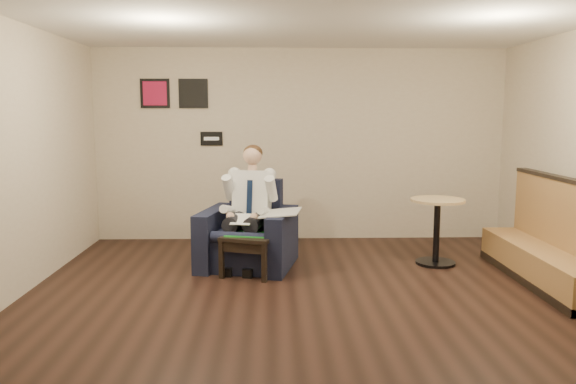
{
  "coord_description": "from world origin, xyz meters",
  "views": [
    {
      "loc": [
        -0.41,
        -5.26,
        1.87
      ],
      "look_at": [
        -0.23,
        1.2,
        0.96
      ],
      "focal_mm": 35.0,
      "sensor_mm": 36.0,
      "label": 1
    }
  ],
  "objects_px": {
    "cafe_table": "(437,232)",
    "banquette": "(544,231)",
    "armchair": "(248,225)",
    "side_table": "(251,254)",
    "coffee_mug": "(270,229)",
    "green_folder": "(247,234)",
    "smartphone": "(260,231)",
    "seated_man": "(245,211)"
  },
  "relations": [
    {
      "from": "cafe_table",
      "to": "banquette",
      "type": "bearing_deg",
      "value": -39.02
    },
    {
      "from": "armchair",
      "to": "banquette",
      "type": "xyz_separation_m",
      "value": [
        3.3,
        -0.75,
        0.06
      ]
    },
    {
      "from": "armchair",
      "to": "side_table",
      "type": "relative_size",
      "value": 1.84
    },
    {
      "from": "banquette",
      "to": "cafe_table",
      "type": "relative_size",
      "value": 2.73
    },
    {
      "from": "coffee_mug",
      "to": "banquette",
      "type": "distance_m",
      "value": 3.07
    },
    {
      "from": "green_folder",
      "to": "cafe_table",
      "type": "height_order",
      "value": "cafe_table"
    },
    {
      "from": "smartphone",
      "to": "cafe_table",
      "type": "relative_size",
      "value": 0.18
    },
    {
      "from": "seated_man",
      "to": "banquette",
      "type": "relative_size",
      "value": 0.63
    },
    {
      "from": "side_table",
      "to": "smartphone",
      "type": "height_order",
      "value": "smartphone"
    },
    {
      "from": "green_folder",
      "to": "cafe_table",
      "type": "distance_m",
      "value": 2.36
    },
    {
      "from": "armchair",
      "to": "smartphone",
      "type": "xyz_separation_m",
      "value": [
        0.15,
        -0.2,
        -0.04
      ]
    },
    {
      "from": "smartphone",
      "to": "banquette",
      "type": "height_order",
      "value": "banquette"
    },
    {
      "from": "seated_man",
      "to": "smartphone",
      "type": "height_order",
      "value": "seated_man"
    },
    {
      "from": "armchair",
      "to": "smartphone",
      "type": "relative_size",
      "value": 7.24
    },
    {
      "from": "seated_man",
      "to": "cafe_table",
      "type": "height_order",
      "value": "seated_man"
    },
    {
      "from": "cafe_table",
      "to": "side_table",
      "type": "bearing_deg",
      "value": -170.54
    },
    {
      "from": "smartphone",
      "to": "coffee_mug",
      "type": "bearing_deg",
      "value": -7.1
    },
    {
      "from": "smartphone",
      "to": "banquette",
      "type": "xyz_separation_m",
      "value": [
        3.15,
        -0.54,
        0.1
      ]
    },
    {
      "from": "green_folder",
      "to": "cafe_table",
      "type": "relative_size",
      "value": 0.58
    },
    {
      "from": "seated_man",
      "to": "smartphone",
      "type": "relative_size",
      "value": 9.6
    },
    {
      "from": "banquette",
      "to": "seated_man",
      "type": "bearing_deg",
      "value": 169.57
    },
    {
      "from": "side_table",
      "to": "cafe_table",
      "type": "relative_size",
      "value": 0.7
    },
    {
      "from": "side_table",
      "to": "coffee_mug",
      "type": "xyz_separation_m",
      "value": [
        0.22,
        0.06,
        0.29
      ]
    },
    {
      "from": "armchair",
      "to": "green_folder",
      "type": "distance_m",
      "value": 0.36
    },
    {
      "from": "side_table",
      "to": "smartphone",
      "type": "bearing_deg",
      "value": 53.82
    },
    {
      "from": "green_folder",
      "to": "banquette",
      "type": "height_order",
      "value": "banquette"
    },
    {
      "from": "seated_man",
      "to": "banquette",
      "type": "bearing_deg",
      "value": 2.14
    },
    {
      "from": "armchair",
      "to": "banquette",
      "type": "relative_size",
      "value": 0.47
    },
    {
      "from": "coffee_mug",
      "to": "banquette",
      "type": "height_order",
      "value": "banquette"
    },
    {
      "from": "side_table",
      "to": "green_folder",
      "type": "bearing_deg",
      "value": -165.14
    },
    {
      "from": "side_table",
      "to": "smartphone",
      "type": "xyz_separation_m",
      "value": [
        0.1,
        0.14,
        0.24
      ]
    },
    {
      "from": "cafe_table",
      "to": "armchair",
      "type": "bearing_deg",
      "value": -179.09
    },
    {
      "from": "seated_man",
      "to": "cafe_table",
      "type": "relative_size",
      "value": 1.72
    },
    {
      "from": "armchair",
      "to": "banquette",
      "type": "height_order",
      "value": "banquette"
    },
    {
      "from": "seated_man",
      "to": "coffee_mug",
      "type": "bearing_deg",
      "value": -14.83
    },
    {
      "from": "green_folder",
      "to": "coffee_mug",
      "type": "xyz_separation_m",
      "value": [
        0.26,
        0.07,
        0.04
      ]
    },
    {
      "from": "banquette",
      "to": "green_folder",
      "type": "bearing_deg",
      "value": 173.23
    },
    {
      "from": "smartphone",
      "to": "cafe_table",
      "type": "distance_m",
      "value": 2.2
    },
    {
      "from": "side_table",
      "to": "smartphone",
      "type": "relative_size",
      "value": 3.93
    },
    {
      "from": "armchair",
      "to": "side_table",
      "type": "height_order",
      "value": "armchair"
    },
    {
      "from": "side_table",
      "to": "banquette",
      "type": "xyz_separation_m",
      "value": [
        3.26,
        -0.4,
        0.34
      ]
    },
    {
      "from": "seated_man",
      "to": "side_table",
      "type": "height_order",
      "value": "seated_man"
    }
  ]
}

